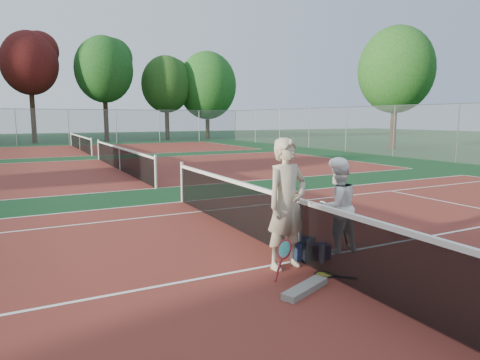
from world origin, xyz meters
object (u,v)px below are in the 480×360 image
racket_spare (324,275)px  water_bottle (322,254)px  player_b (337,207)px  player_a (287,204)px  racket_red (284,260)px  racket_black_held (342,232)px  net_main (299,230)px  sports_bag_purple (320,251)px  sports_bag_navy (303,249)px

racket_spare → water_bottle: size_ratio=2.00×
player_b → racket_spare: size_ratio=2.61×
player_a → racket_spare: 1.17m
player_b → water_bottle: size_ratio=5.23×
racket_red → racket_black_held: 1.93m
net_main → water_bottle: bearing=-43.6°
sports_bag_purple → racket_red: bearing=-155.0°
player_a → water_bottle: bearing=-17.8°
net_main → sports_bag_navy: net_main is taller
sports_bag_navy → racket_red: bearing=-141.4°
player_a → racket_red: (-0.29, -0.39, -0.72)m
player_b → water_bottle: 0.94m
racket_black_held → player_b: bearing=12.6°
racket_black_held → sports_bag_purple: 0.84m
net_main → racket_red: size_ratio=19.59×
racket_red → sports_bag_purple: bearing=9.6°
racket_spare → net_main: bearing=-46.8°
net_main → racket_black_held: (1.11, 0.27, -0.23)m
player_b → sports_bag_navy: player_b is taller
sports_bag_navy → racket_spare: bearing=-102.8°
net_main → player_a: bearing=-156.4°
player_a → player_b: player_a is taller
player_a → racket_red: player_a is taller
racket_black_held → player_a: bearing=-3.0°
racket_spare → water_bottle: 0.58m
racket_spare → racket_black_held: bearing=-92.1°
net_main → player_b: size_ratio=7.00×
player_a → sports_bag_purple: player_a is taller
water_bottle → sports_bag_purple: bearing=60.1°
player_b → racket_black_held: size_ratio=2.84×
player_a → net_main: bearing=14.9°
net_main → sports_bag_navy: size_ratio=26.54×
net_main → player_b: bearing=7.4°
racket_black_held → racket_spare: size_ratio=0.92×
racket_spare → water_bottle: water_bottle is taller
racket_black_held → sports_bag_navy: bearing=-7.4°
player_b → racket_red: (-1.49, -0.65, -0.50)m
racket_red → net_main: bearing=24.9°
net_main → sports_bag_navy: 0.37m
net_main → racket_red: 0.87m
racket_black_held → racket_red: bearing=5.8°
net_main → water_bottle: (0.26, -0.25, -0.36)m
sports_bag_navy → sports_bag_purple: 0.28m
racket_black_held → net_main: bearing=-5.4°
player_a → player_b: size_ratio=1.27×
racket_black_held → racket_spare: 1.55m
player_a → racket_spare: size_ratio=3.32×
player_a → water_bottle: 1.05m
player_b → racket_spare: 1.45m
player_a → sports_bag_purple: size_ratio=6.56×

